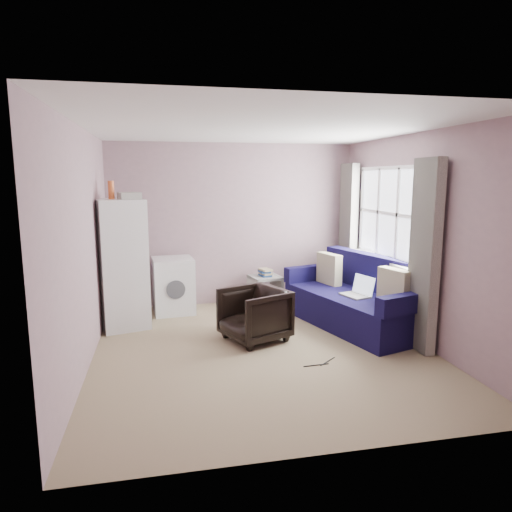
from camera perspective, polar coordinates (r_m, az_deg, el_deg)
The scene contains 8 objects.
room at distance 5.11m, azimuth 1.02°, elevation 1.69°, with size 3.84×4.24×2.54m.
armchair at distance 5.60m, azimuth -0.21°, elevation -7.00°, with size 0.69×0.65×0.71m, color black.
fridge at distance 6.23m, azimuth -16.40°, elevation -0.89°, with size 0.72×0.72×1.93m.
washing_machine at distance 6.83m, azimuth -10.30°, elevation -3.49°, with size 0.62×0.62×0.81m.
side_table at distance 7.07m, azimuth 1.13°, elevation -4.11°, with size 0.51×0.51×0.60m.
sofa at distance 6.31m, azimuth 12.66°, elevation -5.46°, with size 1.49×2.27×0.93m.
window_dressing at distance 6.39m, azimuth 15.24°, elevation 1.62°, with size 0.17×2.62×2.18m.
floor_cables at distance 5.08m, azimuth 8.25°, elevation -13.12°, with size 0.42×0.19×0.01m.
Camera 1 is at (-1.10, -4.93, 1.96)m, focal length 32.00 mm.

